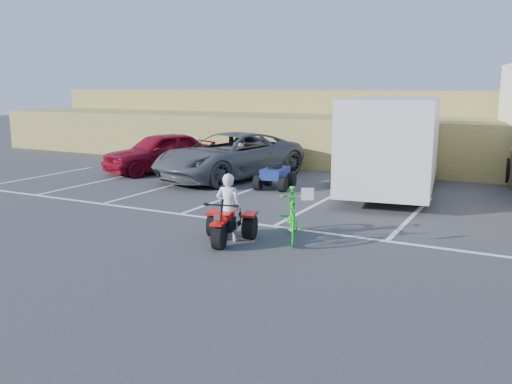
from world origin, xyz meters
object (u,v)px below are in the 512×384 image
at_px(quad_atv_green, 352,186).
at_px(cargo_trailer, 393,142).
at_px(green_dirt_bike, 292,214).
at_px(grey_pickup, 229,156).
at_px(quad_atv_blue, 275,188).
at_px(red_car, 161,152).
at_px(red_trike_atv, 227,243).
at_px(rider, 228,207).

bearing_deg(quad_atv_green, cargo_trailer, -26.23).
bearing_deg(green_dirt_bike, grey_pickup, 105.09).
relative_size(green_dirt_bike, quad_atv_blue, 1.33).
relative_size(grey_pickup, red_car, 1.31).
bearing_deg(quad_atv_green, red_trike_atv, -98.03).
xyz_separation_m(rider, green_dirt_bike, (1.16, 0.73, -0.18)).
bearing_deg(red_trike_atv, red_car, 122.09).
distance_m(grey_pickup, quad_atv_blue, 2.65).
distance_m(cargo_trailer, quad_atv_blue, 4.00).
relative_size(red_trike_atv, quad_atv_green, 0.92).
distance_m(green_dirt_bike, cargo_trailer, 6.39).
distance_m(quad_atv_blue, quad_atv_green, 2.63).
height_order(cargo_trailer, quad_atv_green, cargo_trailer).
bearing_deg(red_trike_atv, cargo_trailer, 63.34).
relative_size(red_car, quad_atv_blue, 3.24).
bearing_deg(red_car, green_dirt_bike, -14.23).
xyz_separation_m(green_dirt_bike, quad_atv_blue, (-2.92, 5.22, -0.56)).
bearing_deg(quad_atv_green, red_car, 177.64).
height_order(red_trike_atv, quad_atv_green, quad_atv_green).
height_order(red_car, quad_atv_green, red_car).
distance_m(green_dirt_bike, quad_atv_green, 6.88).
distance_m(green_dirt_bike, quad_atv_blue, 6.00).
distance_m(red_trike_atv, rider, 0.75).
bearing_deg(red_car, quad_atv_green, 26.29).
bearing_deg(grey_pickup, red_car, -168.07).
xyz_separation_m(rider, red_car, (-7.25, 7.09, 0.03)).
bearing_deg(red_car, cargo_trailer, 22.36).
height_order(red_trike_atv, quad_atv_blue, red_trike_atv).
bearing_deg(quad_atv_blue, quad_atv_green, 30.71).
distance_m(rider, quad_atv_green, 7.59).
bearing_deg(quad_atv_green, green_dirt_bike, -88.85).
bearing_deg(green_dirt_bike, quad_atv_green, 71.96).
bearing_deg(cargo_trailer, quad_atv_blue, -171.13).
height_order(green_dirt_bike, grey_pickup, grey_pickup).
distance_m(red_trike_atv, grey_pickup, 8.24).
xyz_separation_m(grey_pickup, cargo_trailer, (5.83, 0.06, 0.77)).
bearing_deg(red_trike_atv, rider, 90.00).
bearing_deg(quad_atv_green, grey_pickup, -178.15).
xyz_separation_m(red_trike_atv, quad_atv_blue, (-1.79, 6.10, 0.00)).
bearing_deg(red_car, red_trike_atv, -21.97).
height_order(quad_atv_blue, quad_atv_green, quad_atv_green).
bearing_deg(green_dirt_bike, red_car, 117.93).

